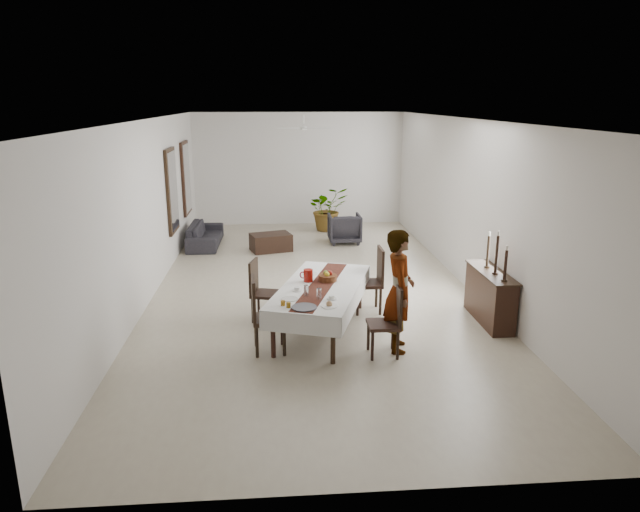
{
  "coord_description": "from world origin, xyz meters",
  "views": [
    {
      "loc": [
        -0.69,
        -10.5,
        3.55
      ],
      "look_at": [
        0.03,
        -1.47,
        1.05
      ],
      "focal_mm": 32.0,
      "sensor_mm": 36.0,
      "label": 1
    }
  ],
  "objects_px": {
    "dining_table_top": "(321,287)",
    "sofa": "(205,235)",
    "sideboard_body": "(490,297)",
    "red_pitcher": "(308,275)",
    "woman": "(399,291)"
  },
  "relations": [
    {
      "from": "woman",
      "to": "dining_table_top",
      "type": "bearing_deg",
      "value": 60.09
    },
    {
      "from": "dining_table_top",
      "to": "sofa",
      "type": "relative_size",
      "value": 1.26
    },
    {
      "from": "sofa",
      "to": "sideboard_body",
      "type": "bearing_deg",
      "value": -135.71
    },
    {
      "from": "dining_table_top",
      "to": "sideboard_body",
      "type": "bearing_deg",
      "value": 21.18
    },
    {
      "from": "sideboard_body",
      "to": "red_pitcher",
      "type": "bearing_deg",
      "value": 178.9
    },
    {
      "from": "woman",
      "to": "sofa",
      "type": "relative_size",
      "value": 0.96
    },
    {
      "from": "dining_table_top",
      "to": "sofa",
      "type": "height_order",
      "value": "dining_table_top"
    },
    {
      "from": "red_pitcher",
      "to": "sofa",
      "type": "height_order",
      "value": "red_pitcher"
    },
    {
      "from": "sideboard_body",
      "to": "sofa",
      "type": "xyz_separation_m",
      "value": [
        -5.24,
        5.51,
        -0.14
      ]
    },
    {
      "from": "sofa",
      "to": "red_pitcher",
      "type": "bearing_deg",
      "value": -156.7
    },
    {
      "from": "red_pitcher",
      "to": "woman",
      "type": "xyz_separation_m",
      "value": [
        1.25,
        -1.01,
        0.05
      ]
    },
    {
      "from": "dining_table_top",
      "to": "red_pitcher",
      "type": "bearing_deg",
      "value": 149.04
    },
    {
      "from": "dining_table_top",
      "to": "sofa",
      "type": "xyz_separation_m",
      "value": [
        -2.45,
        5.67,
        -0.44
      ]
    },
    {
      "from": "red_pitcher",
      "to": "dining_table_top",
      "type": "bearing_deg",
      "value": -48.88
    },
    {
      "from": "dining_table_top",
      "to": "red_pitcher",
      "type": "distance_m",
      "value": 0.32
    }
  ]
}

